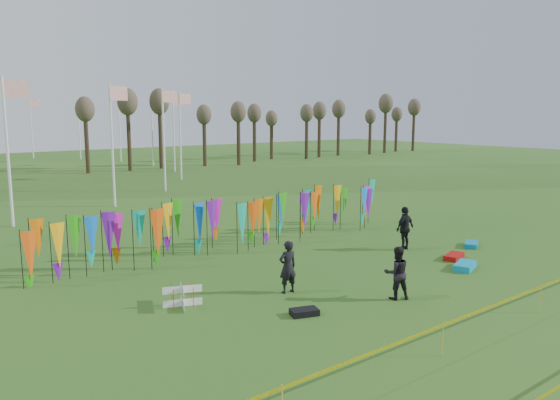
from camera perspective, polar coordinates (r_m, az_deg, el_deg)
ground at (r=17.99m, az=12.29°, el=-10.87°), size 160.00×160.00×0.00m
banner_row at (r=24.66m, az=-4.25°, el=-1.92°), size 18.64×0.64×2.25m
caution_tape_near at (r=15.94m, az=20.24°, el=-10.92°), size 26.00×0.02×0.90m
tree_line at (r=70.91m, az=1.62°, el=9.19°), size 53.92×1.92×7.84m
box_kite at (r=17.78m, az=-10.15°, el=-9.86°), size 0.63×0.63×0.70m
person_left at (r=18.65m, az=0.81°, el=-7.00°), size 0.72×0.56×1.82m
person_mid at (r=18.47m, az=12.10°, el=-7.45°), size 1.01×0.87×1.77m
person_right at (r=25.04m, az=12.91°, el=-2.89°), size 1.19×0.73×1.95m
kite_bag_turquoise at (r=22.79m, az=18.76°, el=-6.54°), size 1.40×1.03×0.25m
kite_bag_red at (r=24.17m, az=17.71°, el=-5.64°), size 1.28×0.86×0.22m
kite_bag_black at (r=16.93m, az=2.55°, el=-11.61°), size 0.95×0.73×0.19m
kite_bag_teal at (r=26.62m, az=19.36°, el=-4.39°), size 1.24×1.01×0.21m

